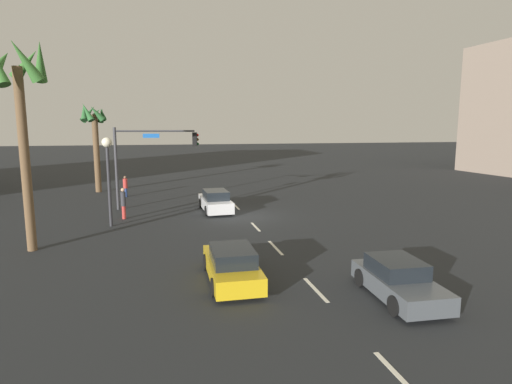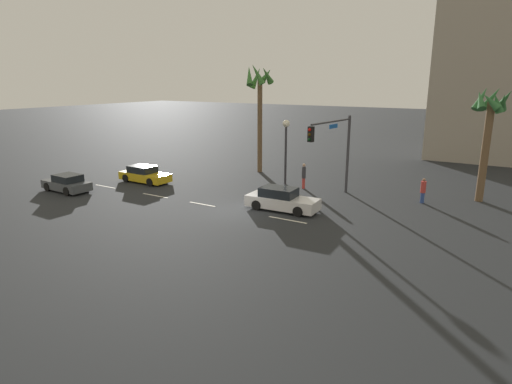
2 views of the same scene
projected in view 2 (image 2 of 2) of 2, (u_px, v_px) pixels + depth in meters
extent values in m
plane|color=#232628|center=(239.00, 211.00, 27.44)|extent=(220.00, 220.00, 0.00)
cube|color=silver|center=(61.00, 178.00, 36.51)|extent=(2.54, 0.14, 0.01)
cube|color=silver|center=(105.00, 186.00, 33.73)|extent=(2.26, 0.14, 0.01)
cube|color=silver|center=(155.00, 196.00, 31.07)|extent=(2.38, 0.14, 0.01)
cube|color=silver|center=(202.00, 204.00, 28.92)|extent=(2.12, 0.14, 0.01)
cube|color=silver|center=(288.00, 220.00, 25.69)|extent=(2.49, 0.14, 0.01)
cube|color=gold|center=(145.00, 176.00, 35.08)|extent=(4.38, 1.73, 0.62)
cube|color=black|center=(142.00, 169.00, 35.06)|extent=(2.11, 1.50, 0.54)
cylinder|color=black|center=(164.00, 178.00, 35.07)|extent=(0.64, 0.23, 0.64)
cylinder|color=black|center=(150.00, 182.00, 33.77)|extent=(0.64, 0.23, 0.64)
cylinder|color=black|center=(141.00, 175.00, 36.46)|extent=(0.64, 0.23, 0.64)
cylinder|color=black|center=(126.00, 178.00, 35.16)|extent=(0.64, 0.23, 0.64)
cube|color=silver|center=(282.00, 202.00, 27.54)|extent=(4.70, 1.88, 0.70)
cube|color=black|center=(279.00, 192.00, 27.51)|extent=(2.29, 1.58, 0.57)
cylinder|color=black|center=(308.00, 205.00, 27.59)|extent=(0.65, 0.25, 0.64)
cylinder|color=black|center=(298.00, 212.00, 26.24)|extent=(0.65, 0.25, 0.64)
cylinder|color=black|center=(268.00, 199.00, 28.94)|extent=(0.65, 0.25, 0.64)
cylinder|color=black|center=(257.00, 205.00, 27.59)|extent=(0.65, 0.25, 0.64)
cube|color=#474C51|center=(67.00, 185.00, 32.25)|extent=(3.98, 1.84, 0.60)
cube|color=black|center=(68.00, 178.00, 31.99)|extent=(1.94, 1.56, 0.52)
cylinder|color=black|center=(47.00, 187.00, 32.30)|extent=(0.65, 0.24, 0.64)
cylinder|color=black|center=(67.00, 183.00, 33.58)|extent=(0.65, 0.24, 0.64)
cylinder|color=black|center=(67.00, 191.00, 31.00)|extent=(0.65, 0.24, 0.64)
cylinder|color=black|center=(86.00, 187.00, 32.28)|extent=(0.65, 0.24, 0.64)
cylinder|color=#38383D|center=(348.00, 155.00, 31.37)|extent=(0.20, 0.20, 5.61)
cylinder|color=#38383D|center=(332.00, 122.00, 28.69)|extent=(0.70, 5.30, 0.12)
cube|color=black|center=(311.00, 134.00, 26.79)|extent=(0.35, 0.35, 0.95)
sphere|color=red|center=(310.00, 130.00, 26.58)|extent=(0.20, 0.20, 0.20)
sphere|color=#392605|center=(309.00, 135.00, 26.66)|extent=(0.20, 0.20, 0.20)
sphere|color=black|center=(309.00, 139.00, 26.73)|extent=(0.20, 0.20, 0.20)
cube|color=#1959B2|center=(333.00, 126.00, 28.97)|extent=(0.16, 1.10, 0.28)
cylinder|color=#2D2D33|center=(286.00, 156.00, 33.99)|extent=(0.18, 0.18, 4.51)
sphere|color=#F2EACC|center=(286.00, 124.00, 33.35)|extent=(0.56, 0.56, 0.56)
cylinder|color=#BF3833|center=(303.00, 183.00, 33.04)|extent=(0.32, 0.32, 0.81)
cylinder|color=#333338|center=(304.00, 172.00, 32.83)|extent=(0.43, 0.43, 0.89)
sphere|color=tan|center=(304.00, 165.00, 32.69)|extent=(0.24, 0.24, 0.24)
cylinder|color=#2D478C|center=(422.00, 198.00, 29.19)|extent=(0.27, 0.27, 0.71)
cylinder|color=#BF3833|center=(423.00, 187.00, 29.00)|extent=(0.36, 0.36, 0.78)
sphere|color=#8C664C|center=(424.00, 180.00, 28.88)|extent=(0.21, 0.21, 0.21)
cylinder|color=brown|center=(260.00, 126.00, 38.13)|extent=(0.42, 0.42, 8.24)
cone|color=#38702D|center=(267.00, 75.00, 36.55)|extent=(0.80, 1.52, 1.56)
cone|color=#38702D|center=(266.00, 75.00, 37.51)|extent=(1.54, 0.97, 1.39)
cone|color=#38702D|center=(256.00, 78.00, 37.94)|extent=(1.21, 1.33, 1.92)
cone|color=#38702D|center=(249.00, 76.00, 36.99)|extent=(1.31, 1.51, 1.84)
cone|color=#38702D|center=(257.00, 74.00, 36.17)|extent=(1.49, 0.94, 1.87)
cylinder|color=brown|center=(485.00, 153.00, 28.89)|extent=(0.50, 0.50, 6.67)
cone|color=#2D6633|center=(503.00, 102.00, 27.78)|extent=(0.68, 1.32, 1.34)
cone|color=#2D6633|center=(504.00, 100.00, 28.15)|extent=(1.44, 1.57, 1.64)
cone|color=#2D6633|center=(491.00, 98.00, 28.71)|extent=(1.38, 0.73, 1.66)
cone|color=#2D6633|center=(481.00, 98.00, 28.73)|extent=(1.22, 1.42, 1.70)
cone|color=#2D6633|center=(481.00, 100.00, 28.11)|extent=(1.05, 1.44, 1.44)
cone|color=#2D6633|center=(491.00, 101.00, 27.52)|extent=(1.33, 0.60, 1.27)
cone|color=#2D6633|center=(497.00, 103.00, 27.46)|extent=(1.14, 1.02, 1.36)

